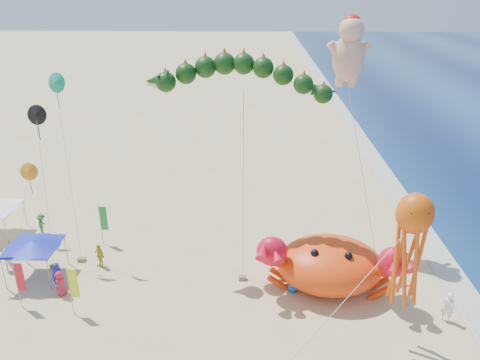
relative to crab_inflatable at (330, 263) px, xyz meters
name	(u,v)px	position (x,y,z in m)	size (l,w,h in m)	color
ground	(270,286)	(-3.69, -0.05, -1.73)	(320.00, 320.00, 0.00)	#D1B784
foam_strip	(460,289)	(8.31, -0.05, -1.72)	(320.00, 320.00, 0.00)	silver
crab_inflatable	(330,263)	(0.00, 0.00, 0.00)	(8.96, 6.30, 3.93)	#F23F0C
dragon_kite	(241,82)	(-5.70, 3.60, 10.55)	(11.58, 4.30, 13.55)	black
cherub_kite	(350,50)	(1.38, 6.90, 12.07)	(3.67, 5.16, 16.03)	#ECAB90
octopus_kite	(410,241)	(2.81, -4.91, 4.56)	(8.04, 4.32, 8.85)	#E1500B
canopy_blue	(33,244)	(-18.98, 0.62, 0.71)	(3.44, 3.44, 2.71)	gray
feather_flags	(41,252)	(-18.39, 0.32, 0.28)	(9.75, 7.94, 3.20)	gray
beachgoers	(117,261)	(-13.87, 1.22, -0.85)	(28.40, 9.95, 1.90)	#2125C4
small_kites	(26,157)	(-19.68, 3.19, 5.70)	(5.52, 8.89, 12.66)	#0C8C6C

